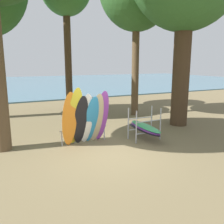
% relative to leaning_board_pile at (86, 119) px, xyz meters
% --- Properties ---
extents(ground_plane, '(80.00, 80.00, 0.00)m').
position_rel_leaning_board_pile_xyz_m(ground_plane, '(0.31, -1.07, -0.99)').
color(ground_plane, brown).
extents(lake_water, '(80.00, 36.00, 0.10)m').
position_rel_leaning_board_pile_xyz_m(lake_water, '(0.31, 29.02, -0.94)').
color(lake_water, '#477084').
rests_on(lake_water, ground).
extents(leaning_board_pile, '(1.85, 0.92, 2.19)m').
position_rel_leaning_board_pile_xyz_m(leaning_board_pile, '(0.00, 0.00, 0.00)').
color(leaning_board_pile, orange).
rests_on(leaning_board_pile, ground).
extents(board_storage_rack, '(1.15, 2.13, 1.25)m').
position_rel_leaning_board_pile_xyz_m(board_storage_rack, '(2.31, -0.35, -0.51)').
color(board_storage_rack, '#9EA0A5').
rests_on(board_storage_rack, ground).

